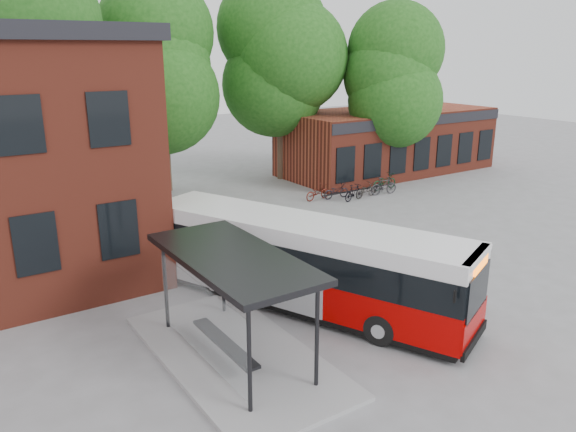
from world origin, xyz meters
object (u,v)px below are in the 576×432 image
bicycle_2 (336,191)px  bicycle_5 (384,186)px  bicycle_6 (384,182)px  bicycle_0 (317,192)px  city_bus (302,264)px  bicycle_3 (354,192)px  bicycle_4 (366,190)px  bus_shelter (234,307)px

bicycle_2 → bicycle_5: 2.82m
bicycle_2 → bicycle_6: (3.53, 0.03, 0.06)m
bicycle_6 → bicycle_0: bearing=83.4°
city_bus → bicycle_2: size_ratio=6.98×
bicycle_0 → bicycle_2: bicycle_0 is taller
bicycle_0 → bicycle_2: bearing=-113.5°
bicycle_5 → bicycle_6: 1.17m
city_bus → bicycle_0: size_ratio=6.90×
bicycle_5 → bicycle_6: bearing=-35.3°
bicycle_0 → bicycle_3: 1.94m
bicycle_5 → city_bus: bearing=136.4°
bicycle_2 → city_bus: bearing=140.0°
bicycle_5 → bicycle_0: bearing=82.6°
bicycle_2 → bicycle_5: size_ratio=0.95×
bicycle_2 → bicycle_6: bicycle_6 is taller
city_bus → bicycle_5: (11.78, 8.86, -0.88)m
city_bus → bicycle_5: city_bus is taller
bicycle_4 → bicycle_5: bearing=-102.8°
bus_shelter → bicycle_3: 16.57m
bicycle_3 → bicycle_0: bearing=40.7°
city_bus → bicycle_2: bearing=23.2°
bicycle_3 → bicycle_6: size_ratio=0.83×
bicycle_3 → bicycle_4: (0.96, 0.14, -0.03)m
bicycle_3 → bicycle_4: size_ratio=0.95×
bicycle_2 → bicycle_4: (1.47, -0.73, -0.00)m
bus_shelter → bicycle_6: bearing=35.5°
bicycle_4 → bicycle_2: bearing=54.4°
bus_shelter → city_bus: 3.64m
bus_shelter → bicycle_6: size_ratio=3.94×
bicycle_5 → bicycle_3: bearing=101.2°
bicycle_3 → bicycle_5: bearing=-99.5°
bicycle_0 → bicycle_5: bearing=-112.6°
bicycle_2 → bicycle_3: bearing=-146.4°
bicycle_0 → bicycle_4: bicycle_0 is taller
bicycle_0 → bicycle_3: bearing=-133.8°
bus_shelter → bicycle_4: size_ratio=4.52×
city_bus → bicycle_3: city_bus is taller
bicycle_0 → bus_shelter: bearing=130.0°
city_bus → bicycle_6: bearing=13.9°
bicycle_2 → bicycle_4: size_ratio=1.00×
bicycle_0 → bicycle_4: (2.48, -1.05, -0.01)m
bicycle_2 → bicycle_6: size_ratio=0.87×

